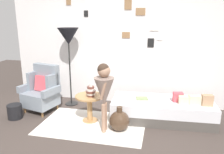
# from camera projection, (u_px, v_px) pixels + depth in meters

# --- Properties ---
(ground_plane) EXTENTS (12.00, 12.00, 0.00)m
(ground_plane) POSITION_uv_depth(u_px,v_px,m) (90.00, 144.00, 3.57)
(ground_plane) COLOR #423833
(gallery_wall) EXTENTS (4.80, 0.12, 2.60)m
(gallery_wall) POSITION_uv_depth(u_px,v_px,m) (115.00, 46.00, 5.07)
(gallery_wall) COLOR silver
(gallery_wall) RESTS_ON ground
(rug) EXTENTS (1.91, 1.21, 0.01)m
(rug) POSITION_uv_depth(u_px,v_px,m) (93.00, 125.00, 4.19)
(rug) COLOR silver
(rug) RESTS_ON ground
(armchair) EXTENTS (0.85, 0.72, 0.97)m
(armchair) POSITION_uv_depth(u_px,v_px,m) (42.00, 90.00, 4.76)
(armchair) COLOR olive
(armchair) RESTS_ON ground
(daybed) EXTENTS (1.94, 0.90, 0.40)m
(daybed) POSITION_uv_depth(u_px,v_px,m) (162.00, 110.00, 4.35)
(daybed) COLOR #4C4742
(daybed) RESTS_ON ground
(pillow_head) EXTENTS (0.20, 0.14, 0.20)m
(pillow_head) POSITION_uv_depth(u_px,v_px,m) (207.00, 100.00, 4.02)
(pillow_head) COLOR tan
(pillow_head) RESTS_ON daybed
(pillow_mid) EXTENTS (0.23, 0.16, 0.16)m
(pillow_mid) POSITION_uv_depth(u_px,v_px,m) (195.00, 100.00, 4.08)
(pillow_mid) COLOR beige
(pillow_mid) RESTS_ON daybed
(pillow_back) EXTENTS (0.22, 0.14, 0.15)m
(pillow_back) POSITION_uv_depth(u_px,v_px,m) (184.00, 100.00, 4.11)
(pillow_back) COLOR beige
(pillow_back) RESTS_ON daybed
(pillow_extra) EXTENTS (0.19, 0.15, 0.18)m
(pillow_extra) POSITION_uv_depth(u_px,v_px,m) (178.00, 97.00, 4.22)
(pillow_extra) COLOR #D64C56
(pillow_extra) RESTS_ON daybed
(side_table) EXTENTS (0.53, 0.53, 0.51)m
(side_table) POSITION_uv_depth(u_px,v_px,m) (90.00, 103.00, 4.26)
(side_table) COLOR tan
(side_table) RESTS_ON ground
(vase_striped) EXTENTS (0.18, 0.18, 0.25)m
(vase_striped) POSITION_uv_depth(u_px,v_px,m) (91.00, 91.00, 4.15)
(vase_striped) COLOR brown
(vase_striped) RESTS_ON side_table
(floor_lamp) EXTENTS (0.45, 0.45, 1.71)m
(floor_lamp) POSITION_uv_depth(u_px,v_px,m) (68.00, 38.00, 4.81)
(floor_lamp) COLOR black
(floor_lamp) RESTS_ON ground
(person_child) EXTENTS (0.34, 0.34, 1.21)m
(person_child) POSITION_uv_depth(u_px,v_px,m) (104.00, 89.00, 3.76)
(person_child) COLOR #A37A60
(person_child) RESTS_ON ground
(book_on_daybed) EXTENTS (0.25, 0.20, 0.03)m
(book_on_daybed) POSITION_uv_depth(u_px,v_px,m) (142.00, 98.00, 4.36)
(book_on_daybed) COLOR #859965
(book_on_daybed) RESTS_ON daybed
(demijohn_near) EXTENTS (0.36, 0.36, 0.44)m
(demijohn_near) POSITION_uv_depth(u_px,v_px,m) (119.00, 121.00, 3.95)
(demijohn_near) COLOR #473323
(demijohn_near) RESTS_ON ground
(magazine_basket) EXTENTS (0.28, 0.28, 0.28)m
(magazine_basket) POSITION_uv_depth(u_px,v_px,m) (15.00, 111.00, 4.43)
(magazine_basket) COLOR black
(magazine_basket) RESTS_ON ground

